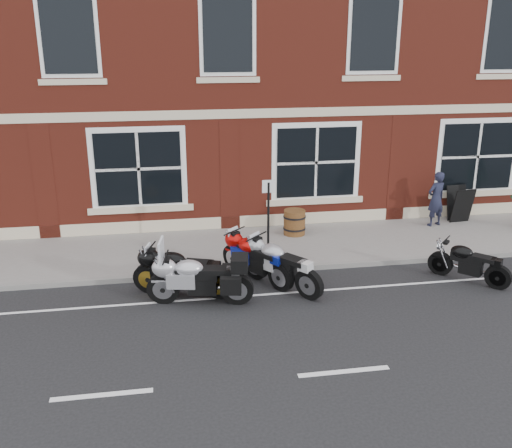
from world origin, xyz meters
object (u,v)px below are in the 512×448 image
object	(u,v)px
moto_naked_black	(468,261)
barrel_planter	(294,222)
moto_touring_silver	(197,277)
moto_sport_silver	(281,263)
parking_sign	(268,217)
moto_sport_black	(181,270)
moto_sport_red	(256,257)
a_board_sign	(460,204)
pedestrian_left	(436,199)

from	to	relation	value
moto_naked_black	barrel_planter	xyz separation A→B (m)	(-3.27, 3.53, -0.02)
moto_touring_silver	moto_sport_silver	xyz separation A→B (m)	(1.91, 0.48, -0.01)
parking_sign	moto_sport_black	bearing A→B (deg)	-152.68
moto_sport_red	parking_sign	distance (m)	1.00
moto_naked_black	a_board_sign	world-z (taller)	a_board_sign
pedestrian_left	parking_sign	distance (m)	5.83
barrel_planter	parking_sign	bearing A→B (deg)	-118.35
moto_sport_red	parking_sign	bearing A→B (deg)	19.83
moto_sport_black	parking_sign	bearing A→B (deg)	-43.15
pedestrian_left	moto_sport_red	bearing A→B (deg)	8.11
moto_sport_black	pedestrian_left	size ratio (longest dim) A/B	1.35
moto_sport_silver	barrel_planter	bearing A→B (deg)	34.42
moto_touring_silver	pedestrian_left	distance (m)	8.11
moto_sport_silver	barrel_planter	world-z (taller)	moto_sport_silver
moto_sport_silver	parking_sign	bearing A→B (deg)	58.07
a_board_sign	barrel_planter	world-z (taller)	a_board_sign
moto_sport_silver	barrel_planter	xyz separation A→B (m)	(1.06, 3.18, -0.12)
moto_naked_black	parking_sign	size ratio (longest dim) A/B	0.70
pedestrian_left	moto_naked_black	bearing A→B (deg)	57.94
pedestrian_left	moto_sport_silver	bearing A→B (deg)	14.33
pedestrian_left	a_board_sign	xyz separation A→B (m)	(0.91, 0.25, -0.28)
barrel_planter	moto_touring_silver	bearing A→B (deg)	-129.14
moto_sport_silver	barrel_planter	size ratio (longest dim) A/B	2.73
moto_sport_silver	moto_sport_red	bearing A→B (deg)	94.66
moto_naked_black	parking_sign	xyz separation A→B (m)	(-4.42, 1.39, 0.86)
moto_sport_red	moto_sport_black	size ratio (longest dim) A/B	0.89
moto_naked_black	parking_sign	world-z (taller)	parking_sign
moto_sport_red	a_board_sign	bearing A→B (deg)	-9.82
moto_touring_silver	moto_sport_silver	bearing A→B (deg)	-64.89
parking_sign	moto_naked_black	bearing A→B (deg)	-16.41
moto_naked_black	barrel_planter	world-z (taller)	moto_naked_black
moto_touring_silver	moto_naked_black	size ratio (longest dim) A/B	1.51
a_board_sign	parking_sign	distance (m)	6.79
moto_sport_red	a_board_sign	world-z (taller)	a_board_sign
moto_sport_silver	parking_sign	world-z (taller)	parking_sign
moto_sport_silver	moto_naked_black	xyz separation A→B (m)	(4.33, -0.36, -0.10)
moto_naked_black	parking_sign	bearing A→B (deg)	120.08
moto_touring_silver	pedestrian_left	bearing A→B (deg)	-51.46
moto_sport_black	moto_sport_silver	xyz separation A→B (m)	(2.21, 0.01, 0.00)
parking_sign	barrel_planter	bearing A→B (deg)	62.70
barrel_planter	parking_sign	distance (m)	2.59
moto_sport_black	parking_sign	xyz separation A→B (m)	(2.12, 1.05, 0.76)
moto_sport_red	moto_sport_silver	distance (m)	0.70
moto_touring_silver	pedestrian_left	size ratio (longest dim) A/B	1.39
moto_touring_silver	moto_sport_black	distance (m)	0.55
moto_touring_silver	a_board_sign	xyz separation A→B (m)	(8.10, 3.99, 0.04)
moto_touring_silver	barrel_planter	size ratio (longest dim) A/B	3.21
moto_touring_silver	barrel_planter	bearing A→B (deg)	-28.03
moto_naked_black	moto_sport_silver	bearing A→B (deg)	132.82
moto_sport_black	parking_sign	size ratio (longest dim) A/B	1.02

